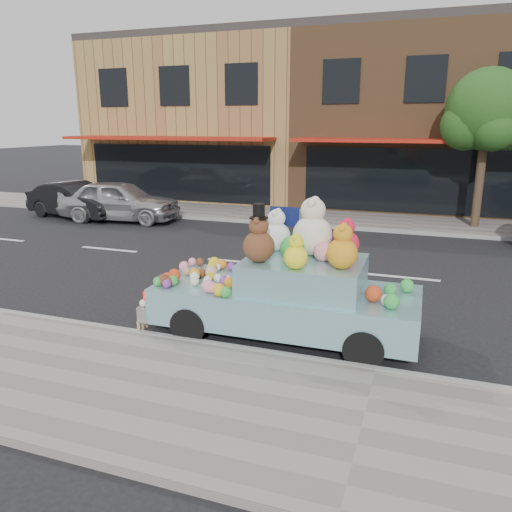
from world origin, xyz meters
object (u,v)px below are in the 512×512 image
at_px(car_dark, 76,200).
at_px(art_car, 288,289).
at_px(car_silver, 119,201).
at_px(street_tree, 488,117).

xyz_separation_m(car_dark, art_car, (10.59, -7.92, 0.15)).
bearing_deg(car_silver, street_tree, -83.60).
distance_m(car_dark, art_car, 13.22).
bearing_deg(street_tree, art_car, -108.77).
bearing_deg(car_silver, car_dark, 83.16).
relative_size(street_tree, art_car, 1.16).
bearing_deg(car_dark, art_car, -116.10).
distance_m(street_tree, car_silver, 12.88).
bearing_deg(art_car, car_silver, 136.91).
relative_size(car_silver, art_car, 0.98).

